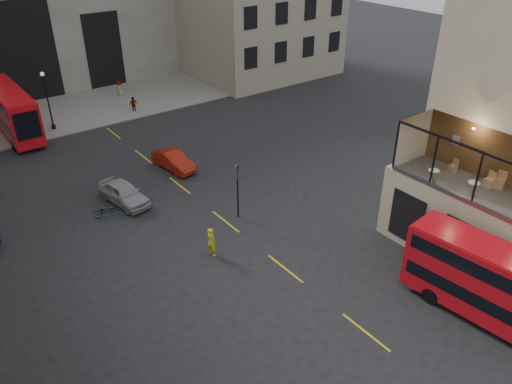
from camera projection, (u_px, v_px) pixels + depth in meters
ground at (393, 314)px, 24.79m from camera, size 140.00×140.00×0.00m
host_frontage at (477, 233)px, 27.05m from camera, size 3.00×11.00×4.50m
cafe_floor at (487, 196)px, 25.90m from camera, size 3.00×10.00×0.10m
pavement_far at (41, 116)px, 48.02m from camera, size 40.00×12.00×0.12m
traffic_light_near at (238, 184)px, 31.39m from camera, size 0.16×0.20×3.80m
street_lamp_b at (49, 105)px, 44.08m from camera, size 0.36×0.36×5.33m
bus_near at (511, 290)px, 23.01m from camera, size 3.33×10.11×3.96m
bus_far at (11, 109)px, 43.37m from camera, size 2.48×10.36×4.13m
car_a at (124, 193)px, 33.79m from camera, size 2.45×4.61×1.49m
car_b at (174, 161)px, 38.24m from camera, size 1.93×4.26×1.36m
bicycle at (106, 211)px, 32.43m from camera, size 1.63×1.04×0.81m
cyclist at (211, 242)px, 28.60m from camera, size 0.51×0.71×1.82m
pedestrian_b at (37, 129)px, 43.45m from camera, size 1.14×1.12×1.57m
pedestrian_c at (134, 105)px, 48.75m from camera, size 0.93×0.40×1.57m
pedestrian_d at (120, 89)px, 52.88m from camera, size 0.92×0.98×1.69m
cafe_table_mid at (473, 187)px, 25.63m from camera, size 0.61×0.61×0.76m
cafe_table_far at (433, 174)px, 26.90m from camera, size 0.57×0.57×0.72m
cafe_chair_b at (499, 183)px, 26.40m from camera, size 0.58×0.58×0.96m
cafe_chair_c at (489, 182)px, 26.53m from camera, size 0.45×0.45×0.88m
cafe_chair_d at (453, 168)px, 28.01m from camera, size 0.45×0.45×0.79m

